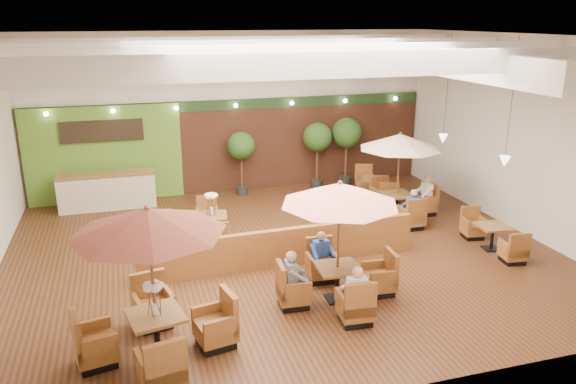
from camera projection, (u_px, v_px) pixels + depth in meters
name	position (u px, v px, depth m)	size (l,w,h in m)	color
room	(278.00, 108.00, 14.84)	(14.04, 14.00, 5.52)	#381E0F
service_counter	(107.00, 191.00, 18.03)	(3.00, 0.75, 1.18)	beige
booth_divider	(283.00, 248.00, 13.83)	(7.06, 0.18, 0.98)	brown
table_0	(151.00, 258.00, 9.72)	(2.95, 2.95, 2.90)	brown
table_1	(339.00, 221.00, 11.76)	(2.69, 2.69, 2.72)	brown
table_2	(399.00, 160.00, 16.83)	(2.60, 2.60, 2.68)	brown
table_3	(204.00, 225.00, 15.45)	(1.73, 2.51, 1.50)	brown
table_4	(492.00, 238.00, 14.87)	(0.87, 2.35, 0.86)	brown
table_5	(375.00, 189.00, 18.98)	(1.06, 2.65, 0.94)	brown
topiary_0	(241.00, 148.00, 19.12)	(0.95, 0.95, 2.21)	black
topiary_1	(318.00, 140.00, 19.84)	(1.02, 1.02, 2.38)	black
topiary_2	(347.00, 136.00, 20.11)	(1.08, 1.08, 2.50)	black
diner_0	(356.00, 288.00, 11.18)	(0.40, 0.33, 0.80)	white
diner_1	(322.00, 251.00, 13.00)	(0.38, 0.31, 0.74)	#2950B4
diner_2	(294.00, 273.00, 11.81)	(0.34, 0.41, 0.81)	slate
diner_3	(412.00, 204.00, 16.25)	(0.37, 0.30, 0.74)	#2950B4
diner_4	(425.00, 191.00, 17.41)	(0.31, 0.39, 0.79)	white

